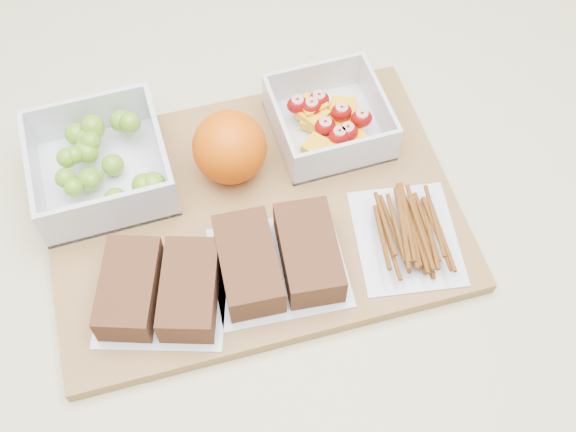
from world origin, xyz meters
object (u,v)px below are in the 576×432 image
cutting_board (253,213)px  sandwich_bag_center (279,259)px  grape_container (102,163)px  fruit_container (329,121)px  orange (230,147)px  pretzel_bag (408,232)px  sandwich_bag_left (160,289)px

cutting_board → sandwich_bag_center: (0.01, -0.07, 0.03)m
grape_container → fruit_container: (0.25, -0.01, -0.01)m
grape_container → sandwich_bag_center: bearing=-47.7°
fruit_container → orange: orange is taller
cutting_board → pretzel_bag: size_ratio=3.04×
pretzel_bag → fruit_container: bearing=101.7°
fruit_container → cutting_board: bearing=-146.2°
orange → sandwich_bag_left: bearing=-129.0°
fruit_container → orange: bearing=-171.3°
cutting_board → sandwich_bag_left: 0.14m
grape_container → sandwich_bag_center: 0.22m
cutting_board → fruit_container: fruit_container is taller
grape_container → orange: size_ratio=1.76×
sandwich_bag_center → pretzel_bag: (0.13, -0.01, -0.01)m
cutting_board → sandwich_bag_center: size_ratio=3.01×
sandwich_bag_center → pretzel_bag: 0.13m
cutting_board → grape_container: (-0.14, 0.08, 0.03)m
grape_container → fruit_container: 0.25m
grape_container → orange: (0.13, -0.03, 0.01)m
sandwich_bag_left → pretzel_bag: bearing=-1.7°
grape_container → orange: orange is taller
fruit_container → sandwich_bag_left: fruit_container is taller
orange → sandwich_bag_center: orange is taller
sandwich_bag_left → cutting_board: bearing=33.4°
grape_container → sandwich_bag_left: (0.03, -0.16, -0.01)m
grape_container → fruit_container: grape_container is taller
sandwich_bag_center → pretzel_bag: size_ratio=1.01×
orange → pretzel_bag: size_ratio=0.57×
orange → sandwich_bag_left: 0.17m
grape_container → orange: 0.14m
fruit_container → sandwich_bag_center: bearing=-124.6°
cutting_board → orange: orange is taller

